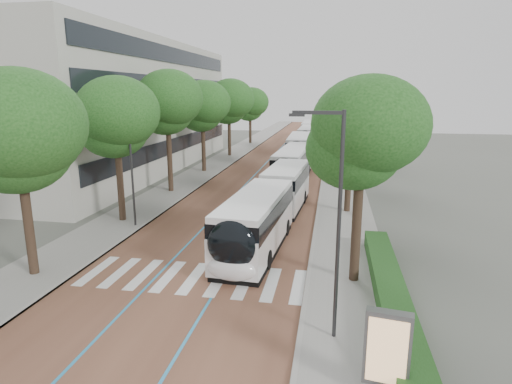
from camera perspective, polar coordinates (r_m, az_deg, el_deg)
ground at (r=20.20m, az=-9.81°, el=-12.40°), size 160.00×160.00×0.00m
road at (r=58.06m, az=3.71°, el=4.62°), size 11.00×140.00×0.02m
sidewalk_left at (r=59.36m, az=-3.53°, el=4.86°), size 4.00×140.00×0.12m
sidewalk_right at (r=57.70m, az=11.15°, el=4.40°), size 4.00×140.00×0.12m
kerb_left at (r=58.95m, az=-1.73°, el=4.82°), size 0.20×140.00×0.14m
kerb_right at (r=57.70m, az=9.26°, el=4.48°), size 0.20×140.00×0.14m
zebra_crossing at (r=20.98m, az=-8.35°, el=-11.26°), size 10.55×3.60×0.01m
lane_line_left at (r=58.26m, az=2.14°, el=4.69°), size 0.12×126.00×0.01m
lane_line_right at (r=57.90m, az=5.28°, el=4.59°), size 0.12×126.00×0.01m
office_building at (r=52.02m, az=-20.08°, el=10.61°), size 18.11×40.00×14.00m
hedge at (r=19.07m, az=17.50°, el=-12.72°), size 1.20×14.00×0.80m
streetlight_near at (r=14.57m, az=10.37°, el=-2.33°), size 1.82×0.20×8.00m
streetlight_far at (r=39.24m, az=10.45°, el=7.38°), size 1.82×0.20×8.00m
lamp_post_left at (r=28.40m, az=-16.27°, el=3.48°), size 0.14×0.14×8.00m
trees_left at (r=45.31m, az=-7.91°, el=10.85°), size 6.32×60.80×9.94m
trees_right at (r=42.44m, az=12.02°, el=9.85°), size 6.01×47.51×9.05m
lead_bus at (r=27.14m, az=1.98°, el=-1.82°), size 3.70×18.52×3.20m
bus_queued_0 at (r=42.44m, az=4.89°, el=3.62°), size 3.06×12.50×3.20m
bus_queued_1 at (r=55.47m, az=5.70°, el=5.87°), size 2.84×12.46×3.20m
bus_queued_2 at (r=69.05m, az=6.88°, el=7.28°), size 2.59×12.41×3.20m
bus_queued_3 at (r=81.98m, az=7.14°, el=8.20°), size 2.57×12.40×3.20m
ad_panel at (r=13.37m, az=17.05°, el=-19.80°), size 1.32×0.58×2.65m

